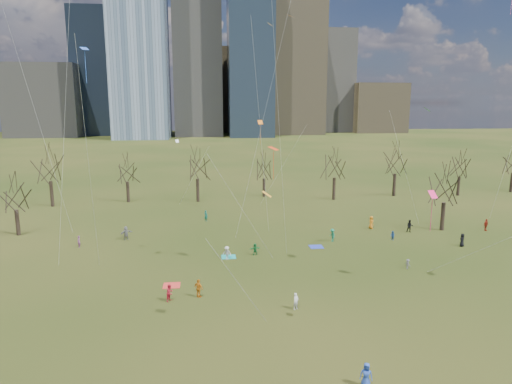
{
  "coord_description": "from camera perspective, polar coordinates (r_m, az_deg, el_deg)",
  "views": [
    {
      "loc": [
        -5.73,
        -38.32,
        16.91
      ],
      "look_at": [
        0.0,
        12.0,
        7.0
      ],
      "focal_mm": 32.0,
      "sensor_mm": 36.0,
      "label": 1
    }
  ],
  "objects": [
    {
      "name": "person_2",
      "position": [
        41.11,
        -10.72,
        -12.27
      ],
      "size": [
        0.87,
        0.93,
        1.52
      ],
      "primitive_type": "imported",
      "rotation": [
        0.0,
        0.0,
        1.05
      ],
      "color": "red",
      "rests_on": "ground"
    },
    {
      "name": "ground",
      "position": [
        42.28,
        1.89,
        -12.51
      ],
      "size": [
        500.0,
        500.0,
        0.0
      ],
      "primitive_type": "plane",
      "color": "black",
      "rests_on": "ground"
    },
    {
      "name": "person_13",
      "position": [
        66.75,
        -6.29,
        -2.96
      ],
      "size": [
        0.69,
        0.67,
        1.6
      ],
      "primitive_type": "imported",
      "rotation": [
        0.0,
        0.0,
        2.45
      ],
      "color": "#186C5D",
      "rests_on": "ground"
    },
    {
      "name": "person_14",
      "position": [
        64.03,
        18.67,
        -4.06
      ],
      "size": [
        0.98,
        0.86,
        1.69
      ],
      "primitive_type": "imported",
      "rotation": [
        0.0,
        0.0,
        5.97
      ],
      "color": "black",
      "rests_on": "ground"
    },
    {
      "name": "blanket_crimson",
      "position": [
        44.55,
        -10.49,
        -11.41
      ],
      "size": [
        1.6,
        1.5,
        0.03
      ],
      "primitive_type": "cube",
      "color": "red",
      "rests_on": "ground"
    },
    {
      "name": "person_3",
      "position": [
        50.33,
        18.44,
        -8.52
      ],
      "size": [
        0.59,
        0.77,
        1.05
      ],
      "primitive_type": "imported",
      "rotation": [
        0.0,
        0.0,
        1.91
      ],
      "color": "slate",
      "rests_on": "ground"
    },
    {
      "name": "person_7",
      "position": [
        58.52,
        -21.28,
        -5.79
      ],
      "size": [
        0.42,
        0.56,
        1.39
      ],
      "primitive_type": "imported",
      "rotation": [
        0.0,
        0.0,
        4.91
      ],
      "color": "#894480",
      "rests_on": "ground"
    },
    {
      "name": "person_8",
      "position": [
        59.67,
        16.7,
        -5.26
      ],
      "size": [
        0.62,
        0.71,
        1.22
      ],
      "primitive_type": "imported",
      "rotation": [
        0.0,
        0.0,
        5.02
      ],
      "color": "#234F99",
      "rests_on": "ground"
    },
    {
      "name": "person_15",
      "position": [
        57.54,
        9.51,
        -5.33
      ],
      "size": [
        0.82,
        1.16,
        1.63
      ],
      "primitive_type": "imported",
      "rotation": [
        0.0,
        0.0,
        4.93
      ],
      "color": "#19724C",
      "rests_on": "ground"
    },
    {
      "name": "blanket_teal",
      "position": [
        51.52,
        -3.45,
        -8.09
      ],
      "size": [
        1.6,
        1.5,
        0.03
      ],
      "primitive_type": "cube",
      "color": "teal",
      "rests_on": "ground"
    },
    {
      "name": "person_5",
      "position": [
        51.88,
        -0.12,
        -7.16
      ],
      "size": [
        1.32,
        0.68,
        1.36
      ],
      "primitive_type": "imported",
      "rotation": [
        0.0,
        0.0,
        3.38
      ],
      "color": "#186D31",
      "rests_on": "ground"
    },
    {
      "name": "kites_airborne",
      "position": [
        48.24,
        -0.44,
        6.87
      ],
      "size": [
        72.29,
        49.9,
        29.65
      ],
      "color": "red",
      "rests_on": "ground"
    },
    {
      "name": "person_9",
      "position": [
        50.58,
        -3.65,
        -7.59
      ],
      "size": [
        1.09,
        0.85,
        1.49
      ],
      "primitive_type": "imported",
      "rotation": [
        0.0,
        0.0,
        5.93
      ],
      "color": "silver",
      "rests_on": "ground"
    },
    {
      "name": "person_4",
      "position": [
        41.43,
        -7.18,
        -11.85
      ],
      "size": [
        1.01,
        0.96,
        1.68
      ],
      "primitive_type": "imported",
      "rotation": [
        0.0,
        0.0,
        2.41
      ],
      "color": "orange",
      "rests_on": "ground"
    },
    {
      "name": "person_11",
      "position": [
        59.75,
        -15.94,
        -4.95
      ],
      "size": [
        1.58,
        1.35,
        1.71
      ],
      "primitive_type": "imported",
      "rotation": [
        0.0,
        0.0,
        0.64
      ],
      "color": "slate",
      "rests_on": "ground"
    },
    {
      "name": "person_6",
      "position": [
        60.1,
        24.38,
        -5.49
      ],
      "size": [
        0.92,
        0.91,
        1.6
      ],
      "primitive_type": "imported",
      "rotation": [
        0.0,
        0.0,
        3.92
      ],
      "color": "black",
      "rests_on": "ground"
    },
    {
      "name": "person_0",
      "position": [
        30.38,
        13.61,
        -21.35
      ],
      "size": [
        0.88,
        0.73,
        1.55
      ],
      "primitive_type": "imported",
      "rotation": [
        0.0,
        0.0,
        5.93
      ],
      "color": "#284AAE",
      "rests_on": "ground"
    },
    {
      "name": "person_12",
      "position": [
        64.33,
        14.2,
        -3.7
      ],
      "size": [
        0.73,
        0.96,
        1.76
      ],
      "primitive_type": "imported",
      "rotation": [
        0.0,
        0.0,
        1.78
      ],
      "color": "orange",
      "rests_on": "ground"
    },
    {
      "name": "person_10",
      "position": [
        68.79,
        26.81,
        -3.68
      ],
      "size": [
        1.02,
        0.77,
        1.62
      ],
      "primitive_type": "imported",
      "rotation": [
        0.0,
        0.0,
        0.46
      ],
      "color": "#A62717",
      "rests_on": "ground"
    },
    {
      "name": "downtown_skyline",
      "position": [
        249.97,
        -5.95,
        16.09
      ],
      "size": [
        212.5,
        78.0,
        118.0
      ],
      "color": "slate",
      "rests_on": "ground"
    },
    {
      "name": "blanket_navy",
      "position": [
        55.35,
        7.54,
        -6.8
      ],
      "size": [
        1.6,
        1.5,
        0.03
      ],
      "primitive_type": "cube",
      "color": "#2437AC",
      "rests_on": "ground"
    },
    {
      "name": "person_1",
      "position": [
        39.12,
        5.0,
        -13.44
      ],
      "size": [
        0.62,
        0.58,
        1.42
      ],
      "primitive_type": "imported",
      "rotation": [
        0.0,
        0.0,
        0.63
      ],
      "color": "white",
      "rests_on": "ground"
    },
    {
      "name": "bare_tree_row",
      "position": [
        76.52,
        -2.21,
        2.95
      ],
      "size": [
        113.04,
        29.8,
        9.5
      ],
      "color": "black",
      "rests_on": "ground"
    }
  ]
}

